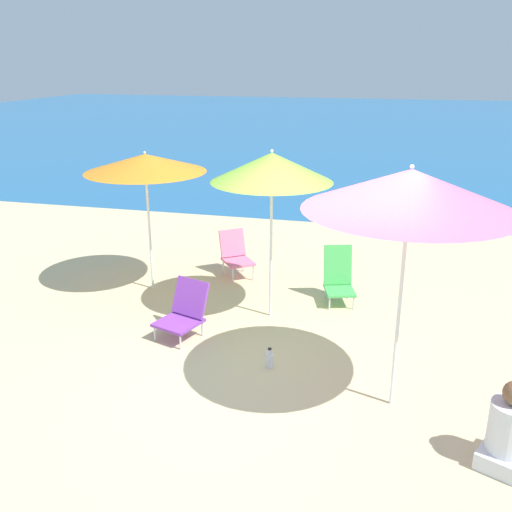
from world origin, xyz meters
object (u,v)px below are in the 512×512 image
(beach_umbrella_pink, at_px, (410,190))
(beach_umbrella_lime, at_px, (272,168))
(beach_umbrella_orange, at_px, (145,163))
(beach_chair_purple, at_px, (184,311))
(beach_chair_green, at_px, (339,277))
(water_bottle, at_px, (270,360))
(beach_chair_pink, at_px, (235,253))
(person_seated_near, at_px, (509,433))

(beach_umbrella_pink, height_order, beach_umbrella_lime, beach_umbrella_pink)
(beach_umbrella_orange, relative_size, beach_chair_purple, 2.87)
(beach_chair_green, relative_size, water_bottle, 3.32)
(beach_umbrella_pink, relative_size, beach_chair_pink, 3.39)
(beach_umbrella_lime, bearing_deg, beach_chair_green, 40.98)
(beach_umbrella_lime, height_order, person_seated_near, beach_umbrella_lime)
(beach_umbrella_orange, relative_size, beach_chair_pink, 2.89)
(water_bottle, bearing_deg, beach_chair_pink, 113.51)
(beach_umbrella_lime, xyz_separation_m, beach_chair_pink, (-0.89, 1.36, -1.68))
(beach_umbrella_lime, distance_m, beach_chair_purple, 2.12)
(beach_umbrella_pink, distance_m, beach_umbrella_lime, 2.44)
(beach_umbrella_lime, xyz_separation_m, beach_chair_green, (0.84, 0.73, -1.67))
(beach_chair_pink, bearing_deg, person_seated_near, -84.34)
(person_seated_near, height_order, water_bottle, person_seated_near)
(beach_umbrella_lime, xyz_separation_m, person_seated_near, (2.65, -2.49, -1.72))
(beach_umbrella_orange, xyz_separation_m, beach_chair_pink, (1.08, 0.85, -1.56))
(beach_umbrella_lime, distance_m, water_bottle, 2.40)
(beach_chair_purple, bearing_deg, water_bottle, -4.41)
(beach_umbrella_orange, relative_size, person_seated_near, 2.55)
(beach_umbrella_pink, height_order, beach_chair_purple, beach_umbrella_pink)
(beach_umbrella_pink, relative_size, beach_umbrella_orange, 1.17)
(beach_umbrella_orange, height_order, beach_chair_pink, beach_umbrella_orange)
(beach_umbrella_lime, relative_size, water_bottle, 9.35)
(beach_chair_green, bearing_deg, beach_chair_purple, -154.88)
(beach_chair_pink, bearing_deg, beach_umbrella_pink, -87.68)
(beach_umbrella_pink, bearing_deg, beach_chair_pink, 129.25)
(beach_umbrella_pink, distance_m, beach_chair_green, 3.22)
(beach_chair_green, xyz_separation_m, water_bottle, (-0.54, -2.10, -0.28))
(beach_umbrella_orange, distance_m, beach_chair_pink, 2.08)
(beach_chair_pink, bearing_deg, beach_umbrella_lime, -93.82)
(beach_umbrella_orange, distance_m, water_bottle, 3.47)
(beach_chair_pink, bearing_deg, beach_chair_green, -57.04)
(beach_umbrella_orange, bearing_deg, beach_umbrella_pink, -32.04)
(beach_umbrella_pink, xyz_separation_m, beach_umbrella_orange, (-3.64, 2.28, -0.30))
(beach_chair_green, distance_m, beach_chair_purple, 2.37)
(person_seated_near, bearing_deg, water_bottle, 179.45)
(water_bottle, bearing_deg, person_seated_near, -25.46)
(beach_chair_purple, height_order, water_bottle, beach_chair_purple)
(beach_chair_purple, distance_m, person_seated_near, 3.95)
(beach_umbrella_orange, xyz_separation_m, person_seated_near, (4.62, -3.00, -1.61))
(beach_umbrella_lime, bearing_deg, beach_chair_pink, 123.11)
(beach_chair_green, xyz_separation_m, beach_chair_purple, (-1.77, -1.57, -0.04))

